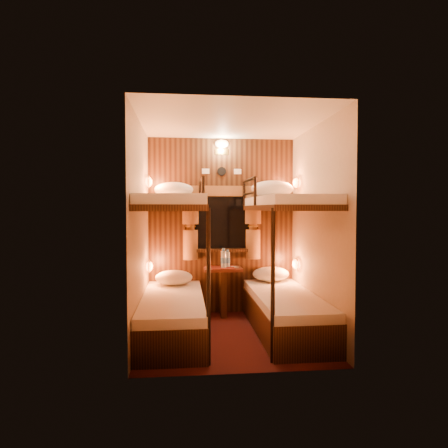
{
  "coord_description": "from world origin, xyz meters",
  "views": [
    {
      "loc": [
        -0.53,
        -4.45,
        1.45
      ],
      "look_at": [
        -0.06,
        0.15,
        1.26
      ],
      "focal_mm": 32.0,
      "sensor_mm": 36.0,
      "label": 1
    }
  ],
  "objects": [
    {
      "name": "pillow_lower_right",
      "position": [
        0.65,
        0.83,
        0.55
      ],
      "size": [
        0.5,
        0.36,
        0.2
      ],
      "primitive_type": "ellipsoid",
      "color": "white",
      "rests_on": "bunk_right"
    },
    {
      "name": "ceiling",
      "position": [
        0.0,
        0.0,
        2.4
      ],
      "size": [
        2.1,
        2.1,
        0.0
      ],
      "primitive_type": "plane",
      "rotation": [
        3.14,
        0.0,
        0.0
      ],
      "color": "silver",
      "rests_on": "wall_back"
    },
    {
      "name": "pillow_upper_right",
      "position": [
        0.65,
        0.77,
        1.7
      ],
      "size": [
        0.57,
        0.41,
        0.22
      ],
      "primitive_type": "ellipsoid",
      "color": "white",
      "rests_on": "bunk_right"
    },
    {
      "name": "back_fixtures",
      "position": [
        0.0,
        1.0,
        2.25
      ],
      "size": [
        0.54,
        0.09,
        0.48
      ],
      "color": "black",
      "rests_on": "back_panel"
    },
    {
      "name": "bunk_left",
      "position": [
        -0.65,
        0.07,
        0.56
      ],
      "size": [
        0.72,
        1.9,
        1.82
      ],
      "color": "black",
      "rests_on": "floor"
    },
    {
      "name": "reading_lamps",
      "position": [
        -0.0,
        0.7,
        1.24
      ],
      "size": [
        2.0,
        0.2,
        1.25
      ],
      "color": "orange",
      "rests_on": "wall_left"
    },
    {
      "name": "table",
      "position": [
        0.0,
        0.85,
        0.41
      ],
      "size": [
        0.5,
        0.34,
        0.66
      ],
      "color": "#511912",
      "rests_on": "floor"
    },
    {
      "name": "bottle_right",
      "position": [
        0.07,
        0.88,
        0.75
      ],
      "size": [
        0.07,
        0.07,
        0.24
      ],
      "rotation": [
        0.0,
        0.0,
        -0.05
      ],
      "color": "#99BFE5",
      "rests_on": "table"
    },
    {
      "name": "pillow_upper_left",
      "position": [
        -0.65,
        0.83,
        1.69
      ],
      "size": [
        0.51,
        0.37,
        0.2
      ],
      "primitive_type": "ellipsoid",
      "color": "white",
      "rests_on": "bunk_left"
    },
    {
      "name": "wall_right",
      "position": [
        1.0,
        0.0,
        1.2
      ],
      "size": [
        0.0,
        2.4,
        2.4
      ],
      "primitive_type": "plane",
      "rotation": [
        1.57,
        0.0,
        -1.57
      ],
      "color": "#C6B293",
      "rests_on": "floor"
    },
    {
      "name": "floor",
      "position": [
        0.0,
        0.0,
        0.0
      ],
      "size": [
        2.1,
        2.1,
        0.0
      ],
      "primitive_type": "plane",
      "color": "#37110F",
      "rests_on": "ground"
    },
    {
      "name": "bottle_left",
      "position": [
        0.01,
        0.82,
        0.76
      ],
      "size": [
        0.08,
        0.08,
        0.26
      ],
      "rotation": [
        0.0,
        0.0,
        0.31
      ],
      "color": "#99BFE5",
      "rests_on": "table"
    },
    {
      "name": "wall_front",
      "position": [
        0.0,
        -1.05,
        1.2
      ],
      "size": [
        2.4,
        0.0,
        2.4
      ],
      "primitive_type": "plane",
      "rotation": [
        -1.57,
        0.0,
        0.0
      ],
      "color": "#C6B293",
      "rests_on": "floor"
    },
    {
      "name": "sachet_b",
      "position": [
        0.18,
        0.84,
        0.65
      ],
      "size": [
        0.07,
        0.05,
        0.0
      ],
      "primitive_type": "cube",
      "rotation": [
        0.0,
        0.0,
        0.03
      ],
      "color": "silver",
      "rests_on": "table"
    },
    {
      "name": "window",
      "position": [
        0.0,
        1.0,
        1.18
      ],
      "size": [
        1.0,
        0.12,
        0.79
      ],
      "color": "black",
      "rests_on": "back_panel"
    },
    {
      "name": "wall_left",
      "position": [
        -1.0,
        0.0,
        1.2
      ],
      "size": [
        0.0,
        2.4,
        2.4
      ],
      "primitive_type": "plane",
      "rotation": [
        1.57,
        0.0,
        1.57
      ],
      "color": "#C6B293",
      "rests_on": "floor"
    },
    {
      "name": "pillow_lower_left",
      "position": [
        -0.65,
        0.71,
        0.55
      ],
      "size": [
        0.48,
        0.34,
        0.19
      ],
      "primitive_type": "ellipsoid",
      "color": "white",
      "rests_on": "bunk_left"
    },
    {
      "name": "back_panel",
      "position": [
        0.0,
        1.04,
        1.2
      ],
      "size": [
        2.0,
        0.03,
        2.4
      ],
      "primitive_type": "cube",
      "color": "black",
      "rests_on": "floor"
    },
    {
      "name": "curtains",
      "position": [
        0.0,
        0.97,
        1.26
      ],
      "size": [
        1.1,
        0.22,
        1.0
      ],
      "color": "olive",
      "rests_on": "back_panel"
    },
    {
      "name": "wall_back",
      "position": [
        0.0,
        1.05,
        1.2
      ],
      "size": [
        2.4,
        0.0,
        2.4
      ],
      "primitive_type": "plane",
      "rotation": [
        1.57,
        0.0,
        0.0
      ],
      "color": "#C6B293",
      "rests_on": "floor"
    },
    {
      "name": "bunk_right",
      "position": [
        0.65,
        0.07,
        0.56
      ],
      "size": [
        0.72,
        1.9,
        1.82
      ],
      "color": "black",
      "rests_on": "floor"
    },
    {
      "name": "sachet_a",
      "position": [
        0.15,
        0.89,
        0.65
      ],
      "size": [
        0.09,
        0.08,
        0.01
      ],
      "primitive_type": "cube",
      "rotation": [
        0.0,
        0.0,
        -0.2
      ],
      "color": "silver",
      "rests_on": "table"
    }
  ]
}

